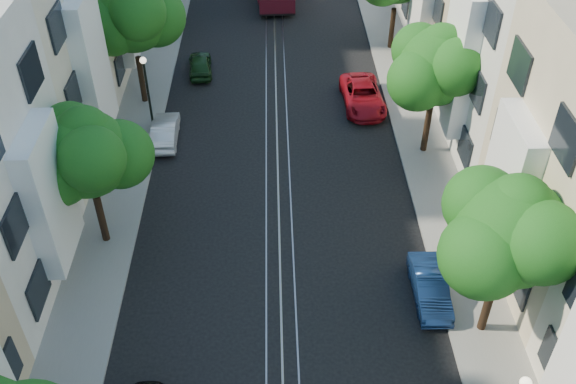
{
  "coord_description": "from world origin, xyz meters",
  "views": [
    {
      "loc": [
        -0.16,
        -5.56,
        18.57
      ],
      "look_at": [
        0.37,
        14.33,
        2.2
      ],
      "focal_mm": 40.0,
      "sensor_mm": 36.0,
      "label": 1
    }
  ],
  "objects": [
    {
      "name": "ground",
      "position": [
        0.0,
        28.0,
        0.0
      ],
      "size": [
        200.0,
        200.0,
        0.0
      ],
      "primitive_type": "plane",
      "color": "black",
      "rests_on": "ground"
    },
    {
      "name": "sidewalk_east",
      "position": [
        7.25,
        28.0,
        0.06
      ],
      "size": [
        2.5,
        80.0,
        0.12
      ],
      "primitive_type": "cube",
      "color": "gray",
      "rests_on": "ground"
    },
    {
      "name": "sidewalk_west",
      "position": [
        -7.25,
        28.0,
        0.06
      ],
      "size": [
        2.5,
        80.0,
        0.12
      ],
      "primitive_type": "cube",
      "color": "gray",
      "rests_on": "ground"
    },
    {
      "name": "rail_left",
      "position": [
        -0.55,
        28.0,
        0.01
      ],
      "size": [
        0.06,
        80.0,
        0.02
      ],
      "primitive_type": "cube",
      "color": "gray",
      "rests_on": "ground"
    },
    {
      "name": "rail_slot",
      "position": [
        0.0,
        28.0,
        0.01
      ],
      "size": [
        0.06,
        80.0,
        0.02
      ],
      "primitive_type": "cube",
      "color": "gray",
      "rests_on": "ground"
    },
    {
      "name": "rail_right",
      "position": [
        0.55,
        28.0,
        0.01
      ],
      "size": [
        0.06,
        80.0,
        0.02
      ],
      "primitive_type": "cube",
      "color": "gray",
      "rests_on": "ground"
    },
    {
      "name": "lane_line",
      "position": [
        0.0,
        28.0,
        0.0
      ],
      "size": [
        0.08,
        80.0,
        0.01
      ],
      "primitive_type": "cube",
      "color": "tan",
      "rests_on": "ground"
    },
    {
      "name": "tree_e_b",
      "position": [
        7.26,
        8.98,
        4.73
      ],
      "size": [
        4.93,
        4.08,
        6.68
      ],
      "color": "black",
      "rests_on": "ground"
    },
    {
      "name": "tree_e_c",
      "position": [
        7.26,
        19.98,
        4.6
      ],
      "size": [
        4.84,
        3.99,
        6.52
      ],
      "color": "black",
      "rests_on": "ground"
    },
    {
      "name": "tree_w_b",
      "position": [
        -7.14,
        13.98,
        4.4
      ],
      "size": [
        4.72,
        3.87,
        6.27
      ],
      "color": "black",
      "rests_on": "ground"
    },
    {
      "name": "tree_w_c",
      "position": [
        -7.14,
        24.98,
        5.07
      ],
      "size": [
        5.13,
        4.28,
        7.09
      ],
      "color": "black",
      "rests_on": "ground"
    },
    {
      "name": "lamp_west",
      "position": [
        -6.3,
        22.0,
        2.85
      ],
      "size": [
        0.32,
        0.32,
        4.16
      ],
      "color": "black",
      "rests_on": "ground"
    },
    {
      "name": "parked_car_e_mid",
      "position": [
        5.6,
        10.57,
        0.56
      ],
      "size": [
        1.18,
        3.39,
        1.12
      ],
      "primitive_type": "imported",
      "rotation": [
        0.0,
        0.0,
        0.0
      ],
      "color": "#0E2247",
      "rests_on": "ground"
    },
    {
      "name": "parked_car_e_far",
      "position": [
        4.68,
        24.33,
        0.62
      ],
      "size": [
        2.28,
        4.57,
        1.24
      ],
      "primitive_type": "imported",
      "rotation": [
        0.0,
        0.0,
        0.05
      ],
      "color": "maroon",
      "rests_on": "ground"
    },
    {
      "name": "parked_car_w_mid",
      "position": [
        -5.6,
        21.29,
        0.57
      ],
      "size": [
        1.3,
        3.48,
        1.13
      ],
      "primitive_type": "imported",
      "rotation": [
        0.0,
        0.0,
        3.17
      ],
      "color": "silver",
      "rests_on": "ground"
    },
    {
      "name": "parked_car_w_far",
      "position": [
        -4.4,
        28.24,
        0.55
      ],
      "size": [
        1.61,
        3.36,
        1.11
      ],
      "primitive_type": "imported",
      "rotation": [
        0.0,
        0.0,
        3.24
      ],
      "color": "#163615",
      "rests_on": "ground"
    }
  ]
}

